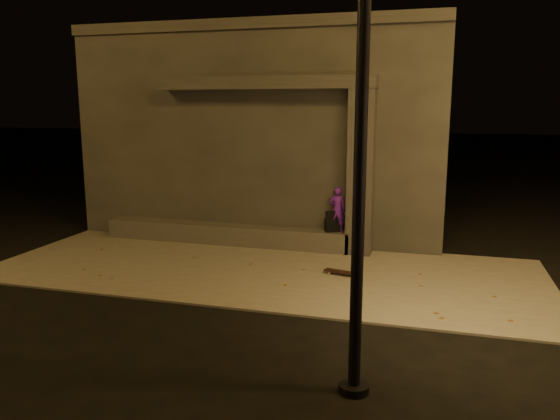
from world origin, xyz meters
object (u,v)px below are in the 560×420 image
(skateboarder, at_px, (337,209))
(backpack, at_px, (333,224))
(column, at_px, (361,173))
(skateboard, at_px, (342,272))

(skateboarder, relative_size, backpack, 2.11)
(column, height_order, skateboard, column)
(column, xyz_separation_m, backpack, (-0.60, 0.00, -1.18))
(column, distance_m, skateboarder, 0.98)
(skateboarder, height_order, backpack, skateboarder)
(column, bearing_deg, skateboarder, 180.00)
(column, height_order, skateboarder, column)
(backpack, bearing_deg, skateboard, -96.20)
(skateboarder, distance_m, skateboard, 2.01)
(backpack, distance_m, skateboard, 1.90)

